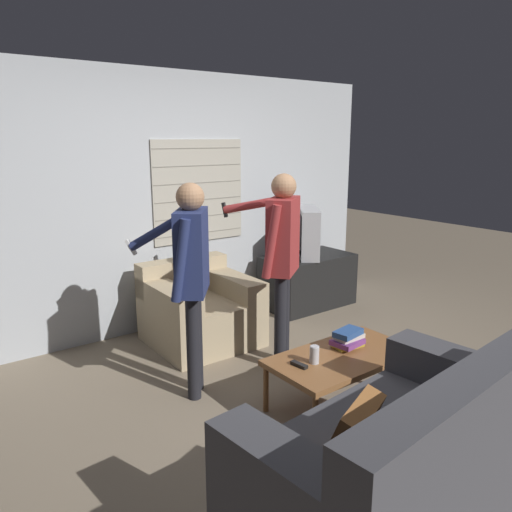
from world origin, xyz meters
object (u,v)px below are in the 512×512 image
object	(u,v)px
coffee_table	(342,359)
spare_remote	(299,365)
couch_blue	(399,464)
tv	(308,232)
book_stack	(348,339)
soda_can	(314,355)
floor_fan	(258,309)
person_left_standing	(191,265)
person_right_standing	(281,247)
armchair_beige	(199,310)

from	to	relation	value
coffee_table	spare_remote	xyz separation A→B (m)	(-0.38, 0.05, 0.05)
couch_blue	tv	world-z (taller)	tv
book_stack	soda_can	world-z (taller)	book_stack
tv	floor_fan	size ratio (longest dim) A/B	1.69
person_left_standing	book_stack	size ratio (longest dim) A/B	6.38
coffee_table	book_stack	distance (m)	0.18
couch_blue	soda_can	world-z (taller)	couch_blue
person_left_standing	floor_fan	distance (m)	1.69
soda_can	floor_fan	distance (m)	1.75
tv	couch_blue	bearing A→B (deg)	3.20
person_right_standing	soda_can	world-z (taller)	person_right_standing
couch_blue	book_stack	size ratio (longest dim) A/B	6.79
floor_fan	spare_remote	bearing A→B (deg)	-117.83
couch_blue	person_right_standing	size ratio (longest dim) A/B	1.05
tv	floor_fan	distance (m)	1.12
person_left_standing	book_stack	xyz separation A→B (m)	(0.91, -0.72, -0.56)
tv	spare_remote	xyz separation A→B (m)	(-1.69, -1.76, -0.46)
book_stack	armchair_beige	bearing A→B (deg)	102.82
book_stack	floor_fan	xyz separation A→B (m)	(0.32, 1.53, -0.27)
couch_blue	soda_can	xyz separation A→B (m)	(0.38, 1.02, 0.10)
person_right_standing	armchair_beige	bearing A→B (deg)	71.26
book_stack	floor_fan	size ratio (longest dim) A/B	0.64
soda_can	coffee_table	bearing A→B (deg)	-5.07
couch_blue	person_left_standing	xyz separation A→B (m)	(-0.14, 1.78, 0.66)
coffee_table	book_stack	bearing A→B (deg)	28.55
armchair_beige	book_stack	size ratio (longest dim) A/B	3.69
spare_remote	person_left_standing	bearing A→B (deg)	111.45
coffee_table	person_left_standing	world-z (taller)	person_left_standing
armchair_beige	person_left_standing	xyz separation A→B (m)	(-0.55, -0.85, 0.70)
coffee_table	spare_remote	bearing A→B (deg)	173.11
coffee_table	person_right_standing	xyz separation A→B (m)	(0.07, 0.78, 0.68)
armchair_beige	coffee_table	distance (m)	1.65
soda_can	spare_remote	world-z (taller)	soda_can
armchair_beige	book_stack	world-z (taller)	armchair_beige
coffee_table	person_right_standing	size ratio (longest dim) A/B	0.66
person_right_standing	floor_fan	bearing A→B (deg)	27.53
coffee_table	soda_can	size ratio (longest dim) A/B	8.59
coffee_table	person_right_standing	world-z (taller)	person_right_standing
coffee_table	couch_blue	bearing A→B (deg)	-122.91
person_left_standing	spare_remote	world-z (taller)	person_left_standing
person_right_standing	spare_remote	size ratio (longest dim) A/B	12.20
couch_blue	soda_can	distance (m)	1.09
coffee_table	spare_remote	size ratio (longest dim) A/B	8.08
floor_fan	book_stack	bearing A→B (deg)	-101.71
person_left_standing	tv	bearing A→B (deg)	-26.34
tv	floor_fan	world-z (taller)	tv
person_right_standing	spare_remote	world-z (taller)	person_right_standing
coffee_table	floor_fan	bearing A→B (deg)	74.49
coffee_table	soda_can	distance (m)	0.28
couch_blue	book_stack	distance (m)	1.32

